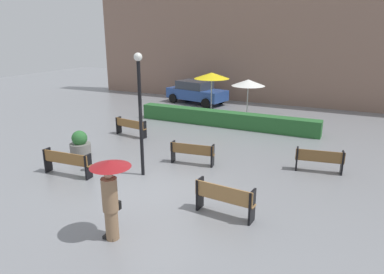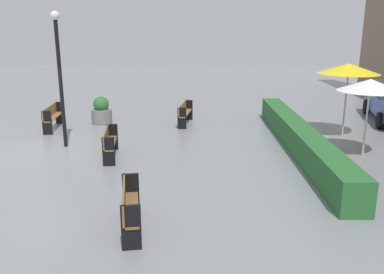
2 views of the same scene
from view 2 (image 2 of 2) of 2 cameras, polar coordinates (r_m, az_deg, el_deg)
The scene contains 10 objects.
ground_plane at distance 13.26m, azimuth -22.39°, elevation -2.44°, with size 60.00×60.00×0.00m, color gray.
bench_far_left at distance 16.16m, azimuth -1.05°, elevation 3.58°, with size 1.78×0.57×0.83m.
bench_near_left at distance 16.27m, azimuth -19.04°, elevation 2.93°, with size 1.91×0.46×0.88m.
bench_mid_center at distance 12.22m, azimuth -11.57°, elevation -0.58°, with size 1.72×0.55×0.83m.
bench_far_right at distance 7.87m, azimuth -8.88°, elevation -9.43°, with size 1.69×0.59×0.84m.
planter_pot at distance 16.67m, azimuth -12.62°, elevation 3.48°, with size 0.82×0.82×1.10m.
lamp_post at distance 13.37m, azimuth -18.18°, elevation 9.38°, with size 0.28×0.28×4.24m.
patio_umbrella_yellow at distance 14.99m, azimuth 21.18°, elevation 8.94°, with size 2.08×2.08×2.57m.
patio_umbrella_white at distance 12.85m, azimuth 23.80°, elevation 6.68°, with size 1.85×1.85×2.32m.
hedge_strip at distance 13.21m, azimuth 14.73°, elevation -0.03°, with size 9.79×0.70×0.80m, color #28602D.
Camera 2 is at (11.64, 5.12, 3.75)m, focal length 37.90 mm.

